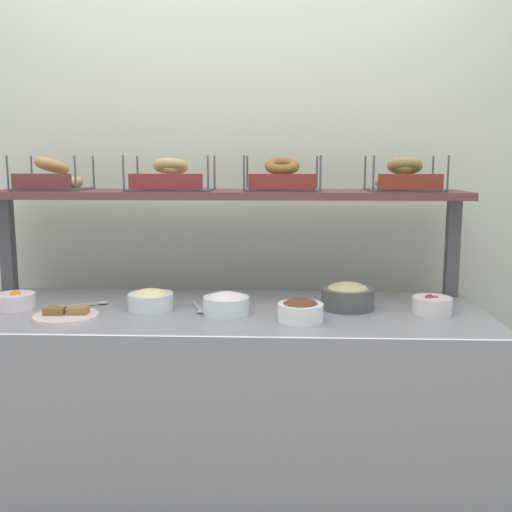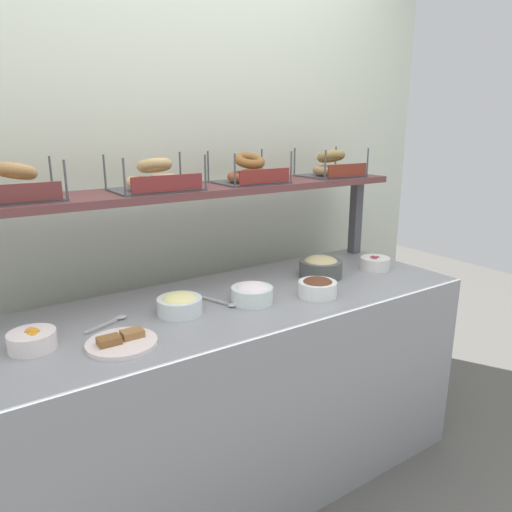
% 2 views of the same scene
% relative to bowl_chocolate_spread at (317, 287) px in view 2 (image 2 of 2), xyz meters
% --- Properties ---
extents(ground_plane, '(8.00, 8.00, 0.00)m').
position_rel_bowl_chocolate_spread_xyz_m(ground_plane, '(-0.29, 0.15, -0.89)').
color(ground_plane, '#595651').
extents(back_wall, '(3.16, 0.06, 2.40)m').
position_rel_bowl_chocolate_spread_xyz_m(back_wall, '(-0.29, 0.70, 0.31)').
color(back_wall, beige).
rests_on(back_wall, ground_plane).
extents(deli_counter, '(1.96, 0.70, 0.85)m').
position_rel_bowl_chocolate_spread_xyz_m(deli_counter, '(-0.29, 0.15, -0.46)').
color(deli_counter, gray).
rests_on(deli_counter, ground_plane).
extents(shelf_riser_right, '(0.05, 0.05, 0.40)m').
position_rel_bowl_chocolate_spread_xyz_m(shelf_riser_right, '(0.63, 0.42, 0.16)').
color(shelf_riser_right, '#4C4C51').
rests_on(shelf_riser_right, deli_counter).
extents(upper_shelf, '(1.92, 0.32, 0.03)m').
position_rel_bowl_chocolate_spread_xyz_m(upper_shelf, '(-0.29, 0.42, 0.38)').
color(upper_shelf, brown).
rests_on(upper_shelf, shelf_riser_left).
extents(bowl_chocolate_spread, '(0.16, 0.16, 0.08)m').
position_rel_bowl_chocolate_spread_xyz_m(bowl_chocolate_spread, '(0.00, 0.00, 0.00)').
color(bowl_chocolate_spread, white).
rests_on(bowl_chocolate_spread, deli_counter).
extents(bowl_cream_cheese, '(0.17, 0.17, 0.08)m').
position_rel_bowl_chocolate_spread_xyz_m(bowl_cream_cheese, '(-0.27, 0.09, 0.00)').
color(bowl_cream_cheese, white).
rests_on(bowl_cream_cheese, deli_counter).
extents(bowl_egg_salad, '(0.17, 0.17, 0.08)m').
position_rel_bowl_chocolate_spread_xyz_m(bowl_egg_salad, '(-0.55, 0.14, -0.00)').
color(bowl_egg_salad, white).
rests_on(bowl_egg_salad, deli_counter).
extents(bowl_beet_salad, '(0.14, 0.14, 0.07)m').
position_rel_bowl_chocolate_spread_xyz_m(bowl_beet_salad, '(0.48, 0.13, -0.01)').
color(bowl_beet_salad, white).
rests_on(bowl_beet_salad, deli_counter).
extents(bowl_hummus, '(0.20, 0.20, 0.10)m').
position_rel_bowl_chocolate_spread_xyz_m(bowl_hummus, '(0.18, 0.19, 0.01)').
color(bowl_hummus, '#4E524F').
rests_on(bowl_hummus, deli_counter).
extents(bowl_fruit_salad, '(0.15, 0.15, 0.07)m').
position_rel_bowl_chocolate_spread_xyz_m(bowl_fruit_salad, '(-1.06, 0.13, -0.01)').
color(bowl_fruit_salad, white).
rests_on(bowl_fruit_salad, deli_counter).
extents(serving_plate_white, '(0.23, 0.23, 0.04)m').
position_rel_bowl_chocolate_spread_xyz_m(serving_plate_white, '(-0.82, 0.00, -0.03)').
color(serving_plate_white, white).
rests_on(serving_plate_white, deli_counter).
extents(serving_spoon_near_plate, '(0.17, 0.09, 0.01)m').
position_rel_bowl_chocolate_spread_xyz_m(serving_spoon_near_plate, '(-0.79, 0.20, -0.03)').
color(serving_spoon_near_plate, '#B7B7BC').
rests_on(serving_spoon_near_plate, deli_counter).
extents(serving_spoon_by_edge, '(0.08, 0.17, 0.01)m').
position_rel_bowl_chocolate_spread_xyz_m(serving_spoon_by_edge, '(-0.37, 0.13, -0.03)').
color(serving_spoon_by_edge, '#B7B7BC').
rests_on(serving_spoon_by_edge, deli_counter).
extents(bagel_basket_sesame, '(0.28, 0.25, 0.14)m').
position_rel_bowl_chocolate_spread_xyz_m(bagel_basket_sesame, '(-1.01, 0.42, 0.44)').
color(bagel_basket_sesame, '#4C4C51').
rests_on(bagel_basket_sesame, upper_shelf).
extents(bagel_basket_plain, '(0.34, 0.26, 0.14)m').
position_rel_bowl_chocolate_spread_xyz_m(bagel_basket_plain, '(-0.52, 0.40, 0.44)').
color(bagel_basket_plain, '#4C4C51').
rests_on(bagel_basket_plain, upper_shelf).
extents(bagel_basket_cinnamon_raisin, '(0.30, 0.25, 0.14)m').
position_rel_bowl_chocolate_spread_xyz_m(bagel_basket_cinnamon_raisin, '(-0.07, 0.41, 0.44)').
color(bagel_basket_cinnamon_raisin, '#4C4C51').
rests_on(bagel_basket_cinnamon_raisin, upper_shelf).
extents(bagel_basket_everything, '(0.29, 0.25, 0.14)m').
position_rel_bowl_chocolate_spread_xyz_m(bagel_basket_everything, '(0.42, 0.41, 0.44)').
color(bagel_basket_everything, '#4C4C51').
rests_on(bagel_basket_everything, upper_shelf).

